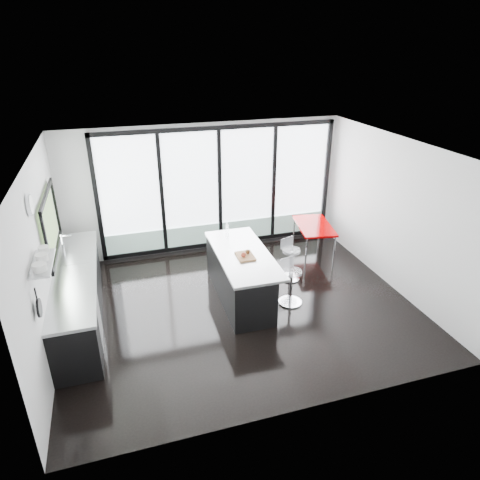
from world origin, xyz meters
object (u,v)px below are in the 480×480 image
object	(u,v)px
bar_stool_far	(291,264)
red_table	(313,239)
bar_stool_near	(291,287)
island	(239,275)

from	to	relation	value
bar_stool_far	red_table	distance (m)	1.33
bar_stool_near	island	bearing A→B (deg)	133.75
red_table	bar_stool_far	bearing A→B (deg)	-135.16
bar_stool_far	red_table	bearing A→B (deg)	25.98
island	red_table	world-z (taller)	island
bar_stool_near	red_table	size ratio (longest dim) A/B	0.54
island	bar_stool_far	world-z (taller)	island
island	bar_stool_far	bearing A→B (deg)	16.48
island	bar_stool_near	xyz separation A→B (m)	(0.82, -0.46, -0.12)
bar_stool_far	island	bearing A→B (deg)	177.61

